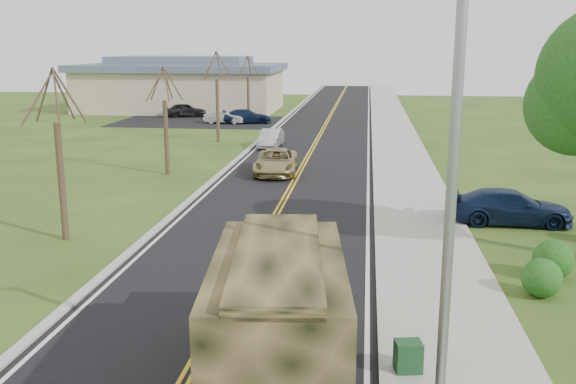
% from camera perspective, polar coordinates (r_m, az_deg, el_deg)
% --- Properties ---
extents(road, '(8.00, 120.00, 0.01)m').
position_cam_1_polar(road, '(51.46, 2.98, 5.33)').
color(road, black).
rests_on(road, ground).
extents(curb_right, '(0.30, 120.00, 0.12)m').
position_cam_1_polar(curb_right, '(51.33, 7.62, 5.27)').
color(curb_right, '#9E998E').
rests_on(curb_right, ground).
extents(sidewalk_right, '(3.20, 120.00, 0.10)m').
position_cam_1_polar(sidewalk_right, '(51.38, 9.58, 5.20)').
color(sidewalk_right, '#9E998E').
rests_on(sidewalk_right, ground).
extents(curb_left, '(0.30, 120.00, 0.10)m').
position_cam_1_polar(curb_left, '(51.91, -1.62, 5.45)').
color(curb_left, '#9E998E').
rests_on(curb_left, ground).
extents(street_light, '(1.65, 0.22, 8.00)m').
position_cam_1_polar(street_light, '(10.73, 13.79, -0.22)').
color(street_light, gray).
rests_on(street_light, ground).
extents(bare_tree_a, '(1.93, 2.26, 6.08)m').
position_cam_1_polar(bare_tree_a, '(23.79, -19.58, 2.07)').
color(bare_tree_a, '#38281C').
rests_on(bare_tree_a, ground).
extents(bare_tree_b, '(1.83, 2.14, 5.73)m').
position_cam_1_polar(bare_tree_b, '(34.82, -10.80, 5.57)').
color(bare_tree_b, '#38281C').
rests_on(bare_tree_b, ground).
extents(bare_tree_c, '(2.04, 2.39, 6.42)m').
position_cam_1_polar(bare_tree_c, '(46.30, -6.29, 7.87)').
color(bare_tree_c, '#38281C').
rests_on(bare_tree_c, ground).
extents(bare_tree_d, '(1.88, 2.20, 5.91)m').
position_cam_1_polar(bare_tree_d, '(58.02, -3.55, 8.71)').
color(bare_tree_d, '#38281C').
rests_on(bare_tree_d, ground).
extents(commercial_building, '(25.50, 21.50, 5.65)m').
position_cam_1_polar(commercial_building, '(69.79, -9.40, 9.38)').
color(commercial_building, tan).
rests_on(commercial_building, ground).
extents(military_truck, '(3.00, 6.80, 3.29)m').
position_cam_1_polar(military_truck, '(12.33, -0.79, -10.59)').
color(military_truck, black).
rests_on(military_truck, ground).
extents(suv_champagne, '(2.54, 4.92, 1.33)m').
position_cam_1_polar(suv_champagne, '(34.60, -1.08, 2.71)').
color(suv_champagne, tan).
rests_on(suv_champagne, ground).
extents(sedan_silver, '(1.41, 3.74, 1.22)m').
position_cam_1_polar(sedan_silver, '(43.69, -1.53, 4.78)').
color(sedan_silver, silver).
rests_on(sedan_silver, ground).
extents(pickup_navy, '(4.63, 1.94, 1.34)m').
position_cam_1_polar(pickup_navy, '(26.34, 19.17, -1.27)').
color(pickup_navy, '#101D3C').
rests_on(pickup_navy, ground).
extents(utility_box_far, '(0.62, 0.54, 0.65)m').
position_cam_1_polar(utility_box_far, '(14.12, 10.63, -14.15)').
color(utility_box_far, '#174120').
rests_on(utility_box_far, sidewalk_right).
extents(lot_car_dark, '(4.23, 2.82, 1.34)m').
position_cam_1_polar(lot_car_dark, '(63.33, -9.10, 7.21)').
color(lot_car_dark, black).
rests_on(lot_car_dark, ground).
extents(lot_car_silver, '(3.64, 1.48, 1.18)m').
position_cam_1_polar(lot_car_silver, '(57.39, -5.66, 6.65)').
color(lot_car_silver, silver).
rests_on(lot_car_silver, ground).
extents(lot_car_navy, '(4.59, 2.75, 1.25)m').
position_cam_1_polar(lot_car_navy, '(57.41, -3.68, 6.73)').
color(lot_car_navy, '#0D1932').
rests_on(lot_car_navy, ground).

